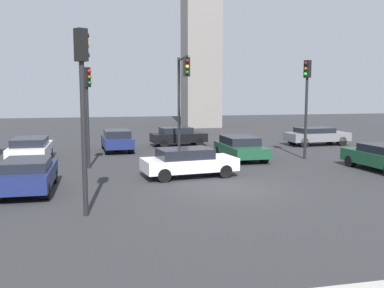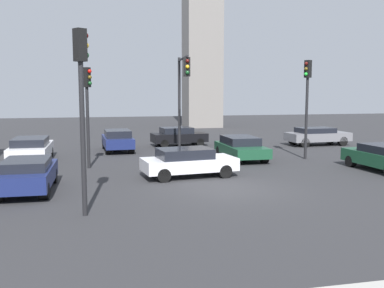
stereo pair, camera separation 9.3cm
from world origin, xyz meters
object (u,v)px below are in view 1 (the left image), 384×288
object	(u,v)px
car_7	(178,136)
car_1	(316,135)
car_3	(188,162)
car_4	(241,147)
traffic_light_0	(182,86)
car_6	(117,140)
traffic_light_3	(83,89)
car_5	(28,174)
car_0	(383,157)
traffic_light_2	(307,91)
traffic_light_1	(87,98)
car_2	(31,149)

from	to	relation	value
car_7	car_1	bearing A→B (deg)	-16.80
car_3	car_4	xyz separation A→B (m)	(4.15, 4.50, -0.01)
traffic_light_0	car_6	xyz separation A→B (m)	(-3.45, 4.81, -3.51)
traffic_light_3	car_1	world-z (taller)	traffic_light_3
car_5	car_6	distance (m)	11.90
car_1	car_5	distance (m)	21.74
car_0	car_5	distance (m)	16.72
traffic_light_2	car_3	world-z (taller)	traffic_light_2
traffic_light_1	traffic_light_2	distance (m)	12.41
traffic_light_3	car_3	distance (m)	7.90
car_1	car_2	xyz separation A→B (m)	(-19.57, -3.08, 0.01)
car_1	car_0	bearing A→B (deg)	-103.79
traffic_light_2	car_6	distance (m)	12.52
traffic_light_0	car_4	distance (m)	4.95
car_4	car_2	bearing A→B (deg)	-99.68
car_2	car_1	bearing A→B (deg)	-80.47
car_0	car_5	bearing A→B (deg)	89.16
car_3	car_4	world-z (taller)	car_3
traffic_light_1	car_6	size ratio (longest dim) A/B	1.22
traffic_light_2	car_1	distance (m)	7.73
traffic_light_2	car_1	size ratio (longest dim) A/B	1.23
car_0	car_4	bearing A→B (deg)	43.62
car_0	car_6	xyz separation A→B (m)	(-12.56, 10.30, 0.05)
traffic_light_1	car_7	distance (m)	10.67
car_6	car_2	bearing A→B (deg)	119.29
traffic_light_2	car_2	xyz separation A→B (m)	(-15.64, 2.72, -3.24)
traffic_light_3	traffic_light_2	bearing A→B (deg)	1.87
car_2	traffic_light_0	bearing A→B (deg)	-100.74
car_1	car_5	world-z (taller)	car_5
traffic_light_1	car_1	bearing A→B (deg)	55.40
car_1	traffic_light_3	bearing A→B (deg)	-140.38
car_2	car_4	bearing A→B (deg)	-98.76
traffic_light_3	car_5	size ratio (longest dim) A/B	1.35
car_0	car_3	distance (m)	9.86
traffic_light_1	car_4	bearing A→B (deg)	42.05
traffic_light_2	traffic_light_0	bearing A→B (deg)	-39.59
traffic_light_1	car_5	distance (m)	6.21
traffic_light_1	car_3	world-z (taller)	traffic_light_1
traffic_light_0	traffic_light_2	size ratio (longest dim) A/B	1.04
traffic_light_2	car_0	distance (m)	5.86
car_1	car_3	distance (m)	15.18
traffic_light_2	car_5	world-z (taller)	traffic_light_2
car_4	car_6	size ratio (longest dim) A/B	1.06
car_1	traffic_light_2	bearing A→B (deg)	-127.03
car_3	car_7	bearing A→B (deg)	74.54
car_2	car_7	xyz separation A→B (m)	(9.54, 5.04, -0.01)
car_1	car_4	xyz separation A→B (m)	(-7.65, -5.04, -0.01)
car_6	car_7	xyz separation A→B (m)	(4.50, 1.93, -0.05)
car_2	car_4	size ratio (longest dim) A/B	1.05
traffic_light_1	car_0	distance (m)	15.22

